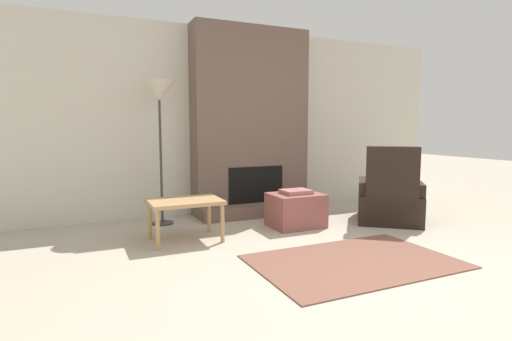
% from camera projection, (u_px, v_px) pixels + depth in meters
% --- Properties ---
extents(ground_plane, '(24.00, 24.00, 0.00)m').
position_uv_depth(ground_plane, '(388.00, 277.00, 3.26)').
color(ground_plane, '#B2A893').
extents(wall_back, '(6.82, 0.06, 2.60)m').
position_uv_depth(wall_back, '(244.00, 122.00, 5.85)').
color(wall_back, beige).
rests_on(wall_back, ground_plane).
extents(fireplace, '(1.67, 0.66, 2.60)m').
position_uv_depth(fireplace, '(251.00, 126.00, 5.64)').
color(fireplace, brown).
rests_on(fireplace, ground_plane).
extents(ottoman, '(0.63, 0.50, 0.46)m').
position_uv_depth(ottoman, '(296.00, 209.00, 4.91)').
color(ottoman, '#8C4C47').
rests_on(ottoman, ground_plane).
extents(armchair, '(1.12, 1.13, 0.99)m').
position_uv_depth(armchair, '(390.00, 200.00, 5.12)').
color(armchair, black).
rests_on(armchair, ground_plane).
extents(side_table, '(0.76, 0.54, 0.45)m').
position_uv_depth(side_table, '(185.00, 205.00, 4.28)').
color(side_table, tan).
rests_on(side_table, ground_plane).
extents(floor_lamp_left, '(0.41, 0.41, 1.79)m').
position_uv_depth(floor_lamp_left, '(159.00, 97.00, 4.89)').
color(floor_lamp_left, '#333333').
rests_on(floor_lamp_left, ground_plane).
extents(area_rug, '(1.82, 1.18, 0.01)m').
position_uv_depth(area_rug, '(354.00, 262.00, 3.63)').
color(area_rug, brown).
rests_on(area_rug, ground_plane).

